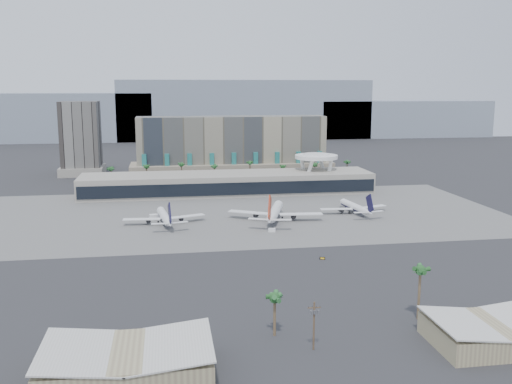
{
  "coord_description": "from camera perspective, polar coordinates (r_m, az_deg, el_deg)",
  "views": [
    {
      "loc": [
        -35.53,
        -219.44,
        61.83
      ],
      "look_at": [
        5.67,
        40.0,
        13.38
      ],
      "focal_mm": 40.0,
      "sensor_mm": 36.0,
      "label": 1
    }
  ],
  "objects": [
    {
      "name": "service_vehicle_b",
      "position": [
        247.53,
        1.61,
        -3.83
      ],
      "size": [
        3.4,
        2.53,
        1.56
      ],
      "primitive_type": "cube",
      "rotation": [
        0.0,
        0.0,
        -0.29
      ],
      "color": "white",
      "rests_on": "ground"
    },
    {
      "name": "palm_row",
      "position": [
        370.48,
        -2.35,
        2.48
      ],
      "size": [
        157.8,
        2.8,
        13.1
      ],
      "color": "brown",
      "rests_on": "ground"
    },
    {
      "name": "near_palm_b",
      "position": [
        159.77,
        16.09,
        -8.03
      ],
      "size": [
        6.0,
        6.0,
        15.22
      ],
      "color": "brown",
      "rests_on": "ground"
    },
    {
      "name": "hangar_left",
      "position": [
        131.6,
        -12.7,
        -16.28
      ],
      "size": [
        36.65,
        22.6,
        7.55
      ],
      "color": "#8D7D5E",
      "rests_on": "ground"
    },
    {
      "name": "taxiway_sign",
      "position": [
        210.2,
        6.65,
        -6.6
      ],
      "size": [
        2.0,
        0.91,
        0.92
      ],
      "rotation": [
        0.0,
        0.0,
        -0.33
      ],
      "color": "black",
      "rests_on": "ground"
    },
    {
      "name": "near_palm_a",
      "position": [
        145.2,
        1.88,
        -11.05
      ],
      "size": [
        6.0,
        6.0,
        11.46
      ],
      "color": "brown",
      "rests_on": "ground"
    },
    {
      "name": "airliner_centre",
      "position": [
        267.63,
        1.87,
        -2.03
      ],
      "size": [
        43.51,
        45.05,
        16.04
      ],
      "rotation": [
        0.0,
        0.0,
        -0.3
      ],
      "color": "white",
      "rests_on": "ground"
    },
    {
      "name": "hotel",
      "position": [
        399.02,
        -2.42,
        3.96
      ],
      "size": [
        140.0,
        30.0,
        42.0
      ],
      "color": "gray",
      "rests_on": "ground"
    },
    {
      "name": "saucer_structure",
      "position": [
        350.14,
        6.04,
        3.27
      ],
      "size": [
        26.0,
        26.0,
        21.89
      ],
      "color": "white",
      "rests_on": "ground"
    },
    {
      "name": "hangar_right",
      "position": [
        154.09,
        22.64,
        -12.86
      ],
      "size": [
        30.55,
        20.6,
        6.89
      ],
      "color": "#8D7D5E",
      "rests_on": "ground"
    },
    {
      "name": "ground",
      "position": [
        230.73,
        0.17,
        -5.09
      ],
      "size": [
        900.0,
        900.0,
        0.0
      ],
      "primitive_type": "plane",
      "color": "#232326",
      "rests_on": "ground"
    },
    {
      "name": "terminal",
      "position": [
        335.77,
        -2.83,
        0.95
      ],
      "size": [
        170.0,
        32.5,
        14.5
      ],
      "color": "#AAA495",
      "rests_on": "ground"
    },
    {
      "name": "mountain_ridge",
      "position": [
        693.08,
        -3.8,
        7.78
      ],
      "size": [
        680.0,
        60.0,
        70.0
      ],
      "color": "gray",
      "rests_on": "ground"
    },
    {
      "name": "service_vehicle_a",
      "position": [
        275.25,
        -10.1,
        -2.44
      ],
      "size": [
        5.24,
        3.4,
        2.36
      ],
      "primitive_type": "cube",
      "rotation": [
        0.0,
        0.0,
        0.23
      ],
      "color": "white",
      "rests_on": "ground"
    },
    {
      "name": "office_tower",
      "position": [
        425.41,
        -17.08,
        4.74
      ],
      "size": [
        30.0,
        30.0,
        52.0
      ],
      "color": "black",
      "rests_on": "ground"
    },
    {
      "name": "apron_pad",
      "position": [
        283.54,
        -1.61,
        -2.14
      ],
      "size": [
        260.0,
        130.0,
        0.06
      ],
      "primitive_type": "cube",
      "color": "#5B5B59",
      "rests_on": "ground"
    },
    {
      "name": "utility_pole",
      "position": [
        139.03,
        5.83,
        -12.77
      ],
      "size": [
        3.2,
        0.85,
        12.0
      ],
      "color": "#4C3826",
      "rests_on": "ground"
    },
    {
      "name": "airliner_left",
      "position": [
        264.22,
        -9.11,
        -2.46
      ],
      "size": [
        37.5,
        38.84,
        13.44
      ],
      "rotation": [
        0.0,
        0.0,
        0.13
      ],
      "color": "white",
      "rests_on": "ground"
    },
    {
      "name": "airliner_right",
      "position": [
        287.16,
        9.87,
        -1.49
      ],
      "size": [
        35.36,
        36.6,
        12.66
      ],
      "rotation": [
        0.0,
        0.0,
        0.13
      ],
      "color": "white",
      "rests_on": "ground"
    }
  ]
}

